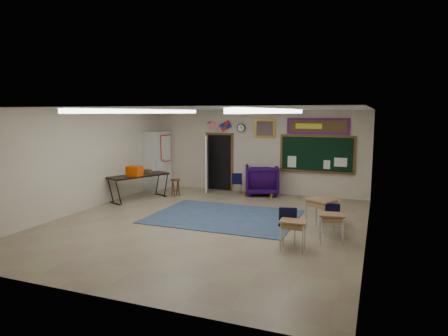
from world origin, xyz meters
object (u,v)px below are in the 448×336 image
at_px(student_desk_front_left, 320,213).
at_px(wooden_stool, 176,187).
at_px(folding_table, 139,186).
at_px(wingback_armchair, 262,180).
at_px(student_desk_front_right, 327,211).

height_order(student_desk_front_left, wooden_stool, student_desk_front_left).
bearing_deg(folding_table, wooden_stool, 72.63).
bearing_deg(wooden_stool, wingback_armchair, 26.40).
bearing_deg(student_desk_front_right, folding_table, 141.70).
bearing_deg(wooden_stool, student_desk_front_left, -23.59).
height_order(folding_table, wooden_stool, folding_table).
relative_size(wingback_armchair, student_desk_front_left, 1.42).
distance_m(folding_table, wooden_stool, 1.30).
xyz_separation_m(folding_table, wooden_stool, (0.86, 0.96, -0.15)).
bearing_deg(wingback_armchair, student_desk_front_right, 112.39).
relative_size(student_desk_front_left, wooden_stool, 1.36).
xyz_separation_m(student_desk_front_right, wooden_stool, (-5.39, 1.67, -0.05)).
height_order(wingback_armchair, folding_table, folding_table).
xyz_separation_m(student_desk_front_left, wooden_stool, (-5.29, 2.31, -0.13)).
xyz_separation_m(wingback_armchair, student_desk_front_left, (2.55, -3.67, -0.09)).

